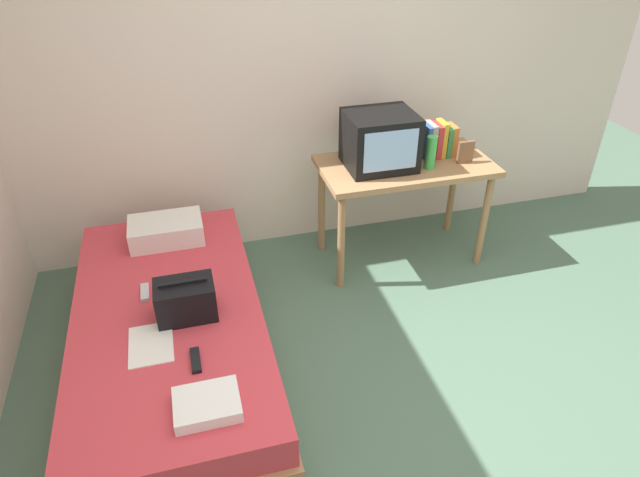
{
  "coord_description": "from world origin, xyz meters",
  "views": [
    {
      "loc": [
        -0.85,
        -1.64,
        2.36
      ],
      "look_at": [
        -0.12,
        1.02,
        0.56
      ],
      "focal_mm": 31.13,
      "sensor_mm": 36.0,
      "label": 1
    }
  ],
  "objects_px": {
    "picture_frame": "(466,152)",
    "handbag": "(186,300)",
    "desk": "(405,176)",
    "folded_towel": "(207,404)",
    "remote_silver": "(145,292)",
    "water_bottle": "(431,153)",
    "magazine": "(151,344)",
    "book_row": "(437,140)",
    "pillow": "(166,230)",
    "bed": "(173,341)",
    "remote_dark": "(196,360)",
    "tv": "(380,141)"
  },
  "relations": [
    {
      "from": "tv",
      "to": "water_bottle",
      "type": "bearing_deg",
      "value": -20.8
    },
    {
      "from": "water_bottle",
      "to": "remote_dark",
      "type": "distance_m",
      "value": 1.99
    },
    {
      "from": "picture_frame",
      "to": "handbag",
      "type": "bearing_deg",
      "value": -159.28
    },
    {
      "from": "tv",
      "to": "folded_towel",
      "type": "xyz_separation_m",
      "value": [
        -1.3,
        -1.47,
        -0.45
      ]
    },
    {
      "from": "book_row",
      "to": "magazine",
      "type": "height_order",
      "value": "book_row"
    },
    {
      "from": "handbag",
      "to": "folded_towel",
      "type": "height_order",
      "value": "handbag"
    },
    {
      "from": "handbag",
      "to": "magazine",
      "type": "relative_size",
      "value": 1.03
    },
    {
      "from": "pillow",
      "to": "water_bottle",
      "type": "bearing_deg",
      "value": -1.72
    },
    {
      "from": "book_row",
      "to": "remote_dark",
      "type": "relative_size",
      "value": 1.55
    },
    {
      "from": "water_bottle",
      "to": "folded_towel",
      "type": "xyz_separation_m",
      "value": [
        -1.61,
        -1.35,
        -0.38
      ]
    },
    {
      "from": "desk",
      "to": "handbag",
      "type": "relative_size",
      "value": 3.87
    },
    {
      "from": "tv",
      "to": "folded_towel",
      "type": "distance_m",
      "value": 2.01
    },
    {
      "from": "desk",
      "to": "folded_towel",
      "type": "bearing_deg",
      "value": -135.66
    },
    {
      "from": "remote_dark",
      "to": "remote_silver",
      "type": "height_order",
      "value": "same"
    },
    {
      "from": "magazine",
      "to": "folded_towel",
      "type": "xyz_separation_m",
      "value": [
        0.23,
        -0.46,
        0.03
      ]
    },
    {
      "from": "desk",
      "to": "magazine",
      "type": "bearing_deg",
      "value": -149.94
    },
    {
      "from": "pillow",
      "to": "remote_silver",
      "type": "xyz_separation_m",
      "value": [
        -0.14,
        -0.52,
        -0.06
      ]
    },
    {
      "from": "tv",
      "to": "book_row",
      "type": "xyz_separation_m",
      "value": [
        0.44,
        0.05,
        -0.07
      ]
    },
    {
      "from": "desk",
      "to": "folded_towel",
      "type": "xyz_separation_m",
      "value": [
        -1.5,
        -1.46,
        -0.17
      ]
    },
    {
      "from": "remote_silver",
      "to": "magazine",
      "type": "bearing_deg",
      "value": -86.71
    },
    {
      "from": "bed",
      "to": "pillow",
      "type": "height_order",
      "value": "pillow"
    },
    {
      "from": "magazine",
      "to": "remote_dark",
      "type": "distance_m",
      "value": 0.26
    },
    {
      "from": "desk",
      "to": "picture_frame",
      "type": "xyz_separation_m",
      "value": [
        0.38,
        -0.1,
        0.17
      ]
    },
    {
      "from": "water_bottle",
      "to": "handbag",
      "type": "xyz_separation_m",
      "value": [
        -1.65,
        -0.71,
        -0.31
      ]
    },
    {
      "from": "bed",
      "to": "remote_dark",
      "type": "bearing_deg",
      "value": -74.25
    },
    {
      "from": "picture_frame",
      "to": "remote_silver",
      "type": "height_order",
      "value": "picture_frame"
    },
    {
      "from": "desk",
      "to": "remote_dark",
      "type": "height_order",
      "value": "desk"
    },
    {
      "from": "desk",
      "to": "bed",
      "type": "bearing_deg",
      "value": -155.56
    },
    {
      "from": "pillow",
      "to": "handbag",
      "type": "xyz_separation_m",
      "value": [
        0.07,
        -0.76,
        0.03
      ]
    },
    {
      "from": "bed",
      "to": "book_row",
      "type": "distance_m",
      "value": 2.15
    },
    {
      "from": "tv",
      "to": "handbag",
      "type": "bearing_deg",
      "value": -148.27
    },
    {
      "from": "tv",
      "to": "water_bottle",
      "type": "height_order",
      "value": "tv"
    },
    {
      "from": "desk",
      "to": "water_bottle",
      "type": "height_order",
      "value": "water_bottle"
    },
    {
      "from": "water_bottle",
      "to": "picture_frame",
      "type": "height_order",
      "value": "water_bottle"
    },
    {
      "from": "book_row",
      "to": "bed",
      "type": "bearing_deg",
      "value": -156.83
    },
    {
      "from": "pillow",
      "to": "handbag",
      "type": "relative_size",
      "value": 1.48
    },
    {
      "from": "tv",
      "to": "remote_dark",
      "type": "bearing_deg",
      "value": -138.45
    },
    {
      "from": "folded_towel",
      "to": "remote_silver",
      "type": "bearing_deg",
      "value": 105.95
    },
    {
      "from": "desk",
      "to": "folded_towel",
      "type": "relative_size",
      "value": 4.14
    },
    {
      "from": "tv",
      "to": "water_bottle",
      "type": "xyz_separation_m",
      "value": [
        0.31,
        -0.12,
        -0.07
      ]
    },
    {
      "from": "water_bottle",
      "to": "book_row",
      "type": "bearing_deg",
      "value": 53.55
    },
    {
      "from": "desk",
      "to": "remote_silver",
      "type": "xyz_separation_m",
      "value": [
        -1.75,
        -0.58,
        -0.19
      ]
    },
    {
      "from": "bed",
      "to": "folded_towel",
      "type": "bearing_deg",
      "value": -78.53
    },
    {
      "from": "picture_frame",
      "to": "remote_silver",
      "type": "relative_size",
      "value": 1.05
    },
    {
      "from": "desk",
      "to": "handbag",
      "type": "bearing_deg",
      "value": -151.86
    },
    {
      "from": "magazine",
      "to": "folded_towel",
      "type": "distance_m",
      "value": 0.52
    },
    {
      "from": "bed",
      "to": "remote_silver",
      "type": "relative_size",
      "value": 13.89
    },
    {
      "from": "desk",
      "to": "remote_silver",
      "type": "distance_m",
      "value": 1.85
    },
    {
      "from": "tv",
      "to": "book_row",
      "type": "bearing_deg",
      "value": 6.96
    },
    {
      "from": "tv",
      "to": "magazine",
      "type": "height_order",
      "value": "tv"
    }
  ]
}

